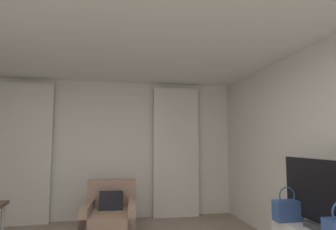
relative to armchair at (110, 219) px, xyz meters
The scene contains 7 objects.
wall_window 1.46m from the armchair, 97.61° to the left, with size 5.12×0.06×2.60m.
ceiling 3.11m from the armchair, 93.86° to the right, with size 5.12×6.12×0.06m, color white.
curtain_left_panel 2.01m from the armchair, 149.59° to the left, with size 0.90×0.06×2.50m.
curtain_right_panel 1.82m from the armchair, 35.59° to the left, with size 0.90×0.06×2.50m.
armchair is the anchor object (origin of this frame).
tv_flatscreen 2.95m from the armchair, 44.44° to the right, with size 0.20×1.09×0.69m.
handbag_primary 2.56m from the armchair, 40.47° to the right, with size 0.30×0.14×0.37m.
Camera 1 is at (0.16, -2.46, 1.43)m, focal length 29.78 mm.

